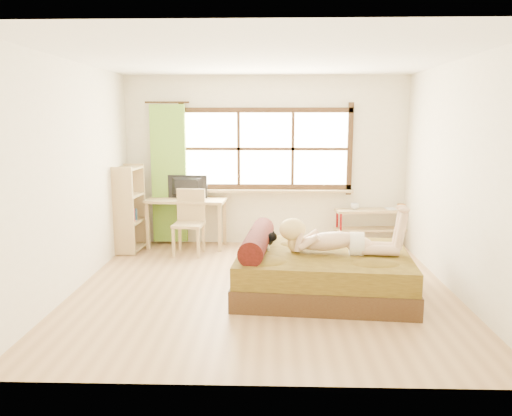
{
  "coord_description": "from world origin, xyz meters",
  "views": [
    {
      "loc": [
        0.09,
        -5.79,
        2.03
      ],
      "look_at": [
        -0.09,
        0.2,
        0.95
      ],
      "focal_mm": 35.0,
      "sensor_mm": 36.0,
      "label": 1
    }
  ],
  "objects_px": {
    "bed": "(319,270)",
    "woman": "(338,228)",
    "bookshelf": "(129,208)",
    "pipe_shelf": "(374,219)",
    "kitten": "(262,239)",
    "desk": "(187,205)",
    "chair": "(190,218)"
  },
  "relations": [
    {
      "from": "bed",
      "to": "woman",
      "type": "xyz_separation_m",
      "value": [
        0.2,
        -0.05,
        0.53
      ]
    },
    {
      "from": "bookshelf",
      "to": "pipe_shelf",
      "type": "bearing_deg",
      "value": 10.2
    },
    {
      "from": "woman",
      "to": "kitten",
      "type": "relative_size",
      "value": 4.67
    },
    {
      "from": "bed",
      "to": "pipe_shelf",
      "type": "distance_m",
      "value": 2.46
    },
    {
      "from": "woman",
      "to": "bookshelf",
      "type": "distance_m",
      "value": 3.47
    },
    {
      "from": "desk",
      "to": "chair",
      "type": "height_order",
      "value": "chair"
    },
    {
      "from": "woman",
      "to": "chair",
      "type": "xyz_separation_m",
      "value": [
        -2.0,
        1.77,
        -0.25
      ]
    },
    {
      "from": "bed",
      "to": "kitten",
      "type": "xyz_separation_m",
      "value": [
        -0.67,
        0.1,
        0.35
      ]
    },
    {
      "from": "kitten",
      "to": "desk",
      "type": "xyz_separation_m",
      "value": [
        -1.23,
        1.99,
        0.06
      ]
    },
    {
      "from": "bed",
      "to": "pipe_shelf",
      "type": "height_order",
      "value": "bed"
    },
    {
      "from": "bed",
      "to": "kitten",
      "type": "bearing_deg",
      "value": 176.93
    },
    {
      "from": "woman",
      "to": "bed",
      "type": "bearing_deg",
      "value": 169.78
    },
    {
      "from": "bed",
      "to": "kitten",
      "type": "distance_m",
      "value": 0.76
    },
    {
      "from": "woman",
      "to": "bookshelf",
      "type": "relative_size",
      "value": 1.05
    },
    {
      "from": "bed",
      "to": "kitten",
      "type": "height_order",
      "value": "bed"
    },
    {
      "from": "bed",
      "to": "pipe_shelf",
      "type": "bearing_deg",
      "value": 68.93
    },
    {
      "from": "chair",
      "to": "desk",
      "type": "bearing_deg",
      "value": 110.78
    },
    {
      "from": "desk",
      "to": "pipe_shelf",
      "type": "relative_size",
      "value": 1.04
    },
    {
      "from": "desk",
      "to": "woman",
      "type": "bearing_deg",
      "value": -41.09
    },
    {
      "from": "kitten",
      "to": "chair",
      "type": "bearing_deg",
      "value": 129.83
    },
    {
      "from": "chair",
      "to": "kitten",
      "type": "bearing_deg",
      "value": -50.9
    },
    {
      "from": "woman",
      "to": "kitten",
      "type": "distance_m",
      "value": 0.9
    },
    {
      "from": "kitten",
      "to": "woman",
      "type": "bearing_deg",
      "value": -4.74
    },
    {
      "from": "bookshelf",
      "to": "chair",
      "type": "bearing_deg",
      "value": 0.11
    },
    {
      "from": "chair",
      "to": "bookshelf",
      "type": "relative_size",
      "value": 0.74
    },
    {
      "from": "chair",
      "to": "woman",
      "type": "bearing_deg",
      "value": -37.29
    },
    {
      "from": "bed",
      "to": "chair",
      "type": "xyz_separation_m",
      "value": [
        -1.8,
        1.72,
        0.27
      ]
    },
    {
      "from": "desk",
      "to": "chair",
      "type": "xyz_separation_m",
      "value": [
        0.11,
        -0.36,
        -0.13
      ]
    },
    {
      "from": "woman",
      "to": "desk",
      "type": "bearing_deg",
      "value": 139.63
    },
    {
      "from": "kitten",
      "to": "chair",
      "type": "relative_size",
      "value": 0.31
    },
    {
      "from": "kitten",
      "to": "pipe_shelf",
      "type": "bearing_deg",
      "value": 55.32
    },
    {
      "from": "desk",
      "to": "bookshelf",
      "type": "distance_m",
      "value": 0.88
    }
  ]
}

